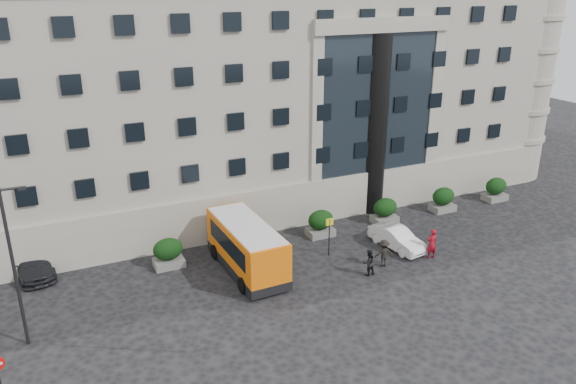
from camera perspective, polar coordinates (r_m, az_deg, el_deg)
name	(u,v)px	position (r m, az deg, el deg)	size (l,w,h in m)	color
ground	(282,316)	(29.76, -0.57, -12.48)	(120.00, 120.00, 0.00)	black
civic_building	(238,73)	(48.11, -5.08, 11.93)	(44.00, 24.00, 18.00)	gray
entrance_column	(375,126)	(40.99, 8.79, 6.66)	(1.80, 1.80, 13.00)	black
hedge_a	(168,253)	(34.71, -12.07, -6.05)	(1.80, 1.26, 1.84)	#60605D
hedge_b	(249,237)	(36.01, -4.00, -4.59)	(1.80, 1.26, 1.84)	#60605D
hedge_c	(321,223)	(37.99, 3.33, -3.17)	(1.80, 1.26, 1.84)	#60605D
hedge_d	(385,211)	(40.54, 9.83, -1.87)	(1.80, 1.26, 1.84)	#60605D
hedge_e	(443,199)	(43.57, 15.48, -0.71)	(1.80, 1.26, 1.84)	#60605D
hedge_f	(496,189)	(46.98, 20.35, 0.29)	(1.80, 1.26, 1.84)	#60605D
street_lamp	(14,262)	(28.37, -26.05, -6.42)	(1.16, 0.18, 8.00)	#262628
bus_stop_sign	(329,230)	(35.03, 4.23, -3.90)	(0.50, 0.08, 2.52)	#262628
minibus	(247,245)	(33.32, -4.23, -5.42)	(2.86, 7.21, 2.98)	orange
parked_car_c	(32,262)	(36.61, -24.56, -6.53)	(1.96, 4.81, 1.40)	black
parked_car_d	(31,248)	(38.51, -24.66, -5.23)	(2.26, 4.89, 1.36)	black
white_taxi	(397,238)	(37.02, 11.01, -4.63)	(1.45, 4.14, 1.37)	white
pedestrian_a	(432,244)	(36.07, 14.40, -5.10)	(0.72, 0.47, 1.96)	maroon
pedestrian_b	(369,262)	(33.42, 8.19, -7.10)	(0.79, 0.62, 1.63)	black
pedestrian_c	(384,253)	(34.53, 9.71, -6.14)	(1.11, 0.64, 1.72)	black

